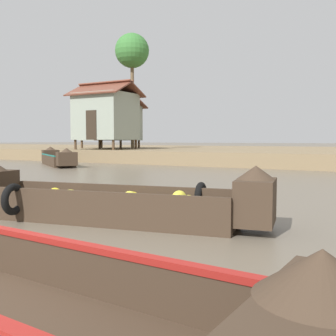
{
  "coord_description": "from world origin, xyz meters",
  "views": [
    {
      "loc": [
        3.44,
        -1.67,
        1.34
      ],
      "look_at": [
        -0.89,
        6.02,
        0.72
      ],
      "focal_mm": 42.67,
      "sensor_mm": 36.0,
      "label": 1
    }
  ],
  "objects_px": {
    "banana_boat": "(109,201)",
    "cargo_boat_upstream": "(58,159)",
    "stilt_house_left": "(110,122)",
    "palm_tree_mid": "(132,52)",
    "stilt_house_mid_left": "(106,116)"
  },
  "relations": [
    {
      "from": "cargo_boat_upstream",
      "to": "palm_tree_mid",
      "type": "height_order",
      "value": "palm_tree_mid"
    },
    {
      "from": "stilt_house_left",
      "to": "palm_tree_mid",
      "type": "xyz_separation_m",
      "value": [
        2.16,
        -0.29,
        4.72
      ]
    },
    {
      "from": "banana_boat",
      "to": "stilt_house_left",
      "type": "relative_size",
      "value": 1.17
    },
    {
      "from": "stilt_house_left",
      "to": "banana_boat",
      "type": "bearing_deg",
      "value": -52.52
    },
    {
      "from": "banana_boat",
      "to": "palm_tree_mid",
      "type": "relative_size",
      "value": 0.68
    },
    {
      "from": "cargo_boat_upstream",
      "to": "stilt_house_left",
      "type": "xyz_separation_m",
      "value": [
        -2.71,
        8.0,
        2.28
      ]
    },
    {
      "from": "cargo_boat_upstream",
      "to": "palm_tree_mid",
      "type": "relative_size",
      "value": 0.6
    },
    {
      "from": "banana_boat",
      "to": "palm_tree_mid",
      "type": "height_order",
      "value": "palm_tree_mid"
    },
    {
      "from": "banana_boat",
      "to": "stilt_house_left",
      "type": "bearing_deg",
      "value": 127.48
    },
    {
      "from": "cargo_boat_upstream",
      "to": "palm_tree_mid",
      "type": "xyz_separation_m",
      "value": [
        -0.55,
        7.7,
        7.0
      ]
    },
    {
      "from": "banana_boat",
      "to": "stilt_house_left",
      "type": "xyz_separation_m",
      "value": [
        -13.92,
        18.15,
        2.29
      ]
    },
    {
      "from": "stilt_house_mid_left",
      "to": "palm_tree_mid",
      "type": "relative_size",
      "value": 0.55
    },
    {
      "from": "stilt_house_left",
      "to": "stilt_house_mid_left",
      "type": "distance_m",
      "value": 3.38
    },
    {
      "from": "banana_boat",
      "to": "cargo_boat_upstream",
      "type": "bearing_deg",
      "value": 137.84
    },
    {
      "from": "stilt_house_mid_left",
      "to": "banana_boat",
      "type": "bearing_deg",
      "value": -51.68
    }
  ]
}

